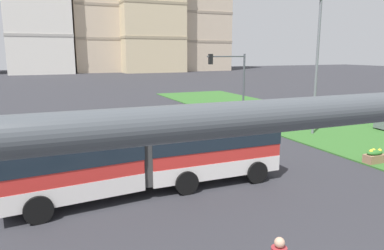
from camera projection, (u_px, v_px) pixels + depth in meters
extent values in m
cube|color=red|center=(209.00, 143.00, 16.57)|extent=(6.00, 2.50, 2.55)
cube|color=silver|center=(208.00, 163.00, 16.75)|extent=(6.02, 2.52, 0.70)
cube|color=#19232D|center=(209.00, 134.00, 16.49)|extent=(6.04, 2.54, 0.90)
cube|color=red|center=(68.00, 160.00, 13.94)|extent=(5.42, 3.00, 2.55)
cube|color=silver|center=(70.00, 183.00, 14.12)|extent=(5.44, 3.03, 0.70)
cube|color=#19232D|center=(68.00, 150.00, 13.86)|extent=(5.47, 3.05, 0.90)
cylinder|color=#383838|center=(144.00, 150.00, 15.41)|extent=(2.40, 2.40, 2.45)
cylinder|color=black|center=(229.00, 158.00, 18.63)|extent=(1.00, 0.28, 1.00)
cylinder|color=black|center=(257.00, 172.00, 16.38)|extent=(1.00, 0.28, 1.00)
cylinder|color=black|center=(166.00, 166.00, 17.32)|extent=(1.00, 0.28, 1.00)
cylinder|color=black|center=(186.00, 183.00, 15.06)|extent=(1.00, 0.28, 1.00)
cylinder|color=black|center=(31.00, 186.00, 14.64)|extent=(1.02, 0.38, 1.00)
cylinder|color=black|center=(38.00, 210.00, 12.49)|extent=(1.02, 0.38, 1.00)
sphere|color=#F9EFC6|center=(254.00, 151.00, 18.73)|extent=(0.24, 0.24, 0.24)
sphere|color=#F9EFC6|center=(275.00, 161.00, 17.10)|extent=(0.24, 0.24, 0.24)
cylinder|color=black|center=(380.00, 125.00, 27.96)|extent=(0.65, 0.27, 0.64)
cube|color=black|center=(59.00, 140.00, 22.11)|extent=(4.56, 2.25, 0.80)
cube|color=black|center=(56.00, 129.00, 21.93)|extent=(2.54, 1.92, 0.60)
cylinder|color=black|center=(85.00, 139.00, 23.44)|extent=(0.66, 0.29, 0.64)
cylinder|color=black|center=(86.00, 146.00, 21.76)|extent=(0.66, 0.29, 0.64)
cylinder|color=black|center=(35.00, 142.00, 22.57)|extent=(0.66, 0.29, 0.64)
cylinder|color=black|center=(31.00, 149.00, 20.89)|extent=(0.66, 0.29, 0.64)
sphere|color=tan|center=(280.00, 243.00, 8.14)|extent=(0.24, 0.24, 0.24)
cube|color=#937051|center=(374.00, 158.00, 19.19)|extent=(1.10, 0.56, 0.44)
ellipsoid|color=#2D6B28|center=(375.00, 153.00, 19.13)|extent=(0.99, 0.50, 0.28)
sphere|color=yellow|center=(371.00, 151.00, 19.00)|extent=(0.20, 0.20, 0.20)
sphere|color=yellow|center=(374.00, 150.00, 19.18)|extent=(0.20, 0.20, 0.20)
sphere|color=yellow|center=(380.00, 150.00, 19.16)|extent=(0.20, 0.20, 0.20)
cylinder|color=#474C51|center=(244.00, 89.00, 29.95)|extent=(0.16, 0.16, 5.64)
cylinder|color=#474C51|center=(226.00, 56.00, 28.79)|extent=(3.33, 0.10, 0.10)
cube|color=black|center=(211.00, 59.00, 28.31)|extent=(0.28, 0.28, 0.80)
sphere|color=red|center=(211.00, 56.00, 28.26)|extent=(0.16, 0.16, 0.16)
sphere|color=yellow|center=(211.00, 59.00, 28.31)|extent=(0.16, 0.16, 0.16)
sphere|color=green|center=(211.00, 63.00, 28.36)|extent=(0.16, 0.16, 0.16)
cylinder|color=slate|center=(317.00, 69.00, 25.27)|extent=(0.18, 0.18, 9.28)
cube|color=silver|center=(36.00, 1.00, 98.75)|extent=(16.39, 17.28, 38.81)
cube|color=#A4A099|center=(39.00, 36.00, 100.58)|extent=(16.59, 17.48, 0.70)
cube|color=#C6B299|center=(99.00, 9.00, 108.61)|extent=(16.21, 18.51, 36.61)
cube|color=gray|center=(100.00, 40.00, 110.33)|extent=(16.41, 18.71, 0.70)
cube|color=gray|center=(99.00, 8.00, 108.54)|extent=(16.41, 18.71, 0.70)
cube|color=beige|center=(147.00, 7.00, 107.81)|extent=(17.91, 18.03, 37.76)
cube|color=#9C8D6E|center=(148.00, 38.00, 109.59)|extent=(18.11, 18.23, 0.70)
cube|color=#9C8D6E|center=(147.00, 6.00, 107.74)|extent=(18.11, 18.23, 0.70)
cube|color=gray|center=(198.00, 42.00, 120.14)|extent=(15.41, 18.58, 0.70)
cube|color=gray|center=(198.00, 15.00, 118.46)|extent=(15.41, 18.58, 0.70)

